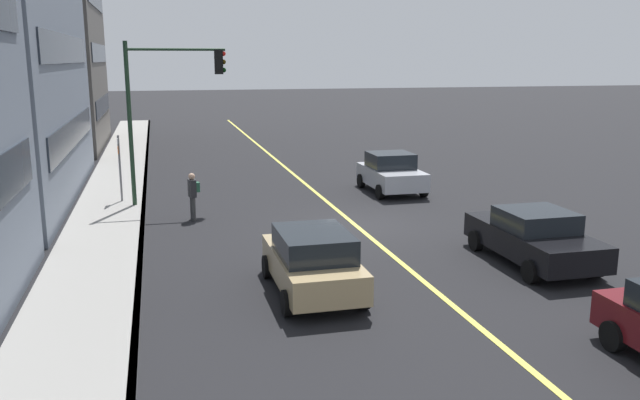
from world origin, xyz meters
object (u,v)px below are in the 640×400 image
at_px(car_tan, 313,261).
at_px(pedestrian_with_backpack, 193,193).
at_px(traffic_light_mast, 165,96).
at_px(street_sign_post, 120,164).
at_px(car_silver, 391,173).
at_px(car_black, 534,237).

distance_m(car_tan, pedestrian_with_backpack, 8.47).
relative_size(pedestrian_with_backpack, traffic_light_mast, 0.27).
bearing_deg(street_sign_post, pedestrian_with_backpack, -141.16).
height_order(car_silver, traffic_light_mast, traffic_light_mast).
bearing_deg(traffic_light_mast, pedestrian_with_backpack, -162.33).
distance_m(pedestrian_with_backpack, traffic_light_mast, 4.06).
relative_size(car_silver, traffic_light_mast, 0.62).
bearing_deg(traffic_light_mast, car_silver, -86.05).
height_order(traffic_light_mast, street_sign_post, traffic_light_mast).
bearing_deg(car_silver, pedestrian_with_backpack, 109.50).
xyz_separation_m(car_tan, street_sign_post, (11.31, 4.92, 0.79)).
bearing_deg(pedestrian_with_backpack, car_black, -129.64).
distance_m(traffic_light_mast, street_sign_post, 3.28).
bearing_deg(street_sign_post, traffic_light_mast, -114.66).
bearing_deg(car_tan, street_sign_post, 23.50).
distance_m(car_black, pedestrian_with_backpack, 11.45).
relative_size(traffic_light_mast, street_sign_post, 2.29).
bearing_deg(pedestrian_with_backpack, car_silver, -70.50).
bearing_deg(car_black, street_sign_post, 47.34).
bearing_deg(street_sign_post, car_black, -132.66).
bearing_deg(car_silver, car_black, -177.85).
bearing_deg(traffic_light_mast, street_sign_post, 65.34).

